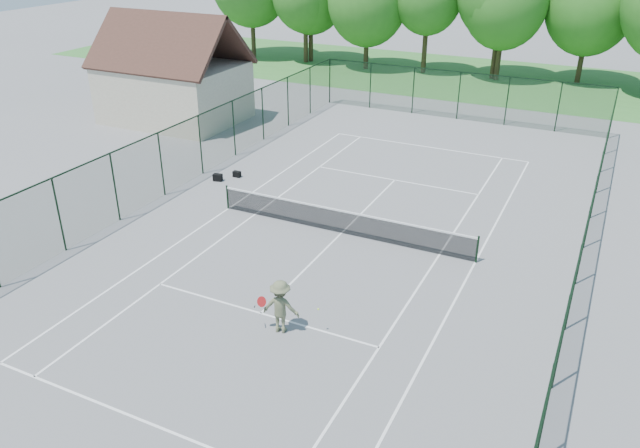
{
  "coord_description": "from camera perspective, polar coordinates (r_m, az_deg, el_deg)",
  "views": [
    {
      "loc": [
        9.14,
        -20.76,
        11.54
      ],
      "look_at": [
        0.0,
        -2.0,
        1.3
      ],
      "focal_mm": 35.0,
      "sensor_mm": 36.0,
      "label": 1
    }
  ],
  "objects": [
    {
      "name": "tennis_net",
      "position": [
        25.2,
        1.99,
        0.32
      ],
      "size": [
        11.08,
        0.08,
        1.1
      ],
      "color": "black",
      "rests_on": "ground"
    },
    {
      "name": "tennis_player",
      "position": [
        19.25,
        -3.63,
        -7.54
      ],
      "size": [
        2.0,
        0.9,
        1.77
      ],
      "color": "#606545",
      "rests_on": "ground"
    },
    {
      "name": "sports_bag_b",
      "position": [
        31.28,
        -7.61,
        4.54
      ],
      "size": [
        0.38,
        0.24,
        0.29
      ],
      "primitive_type": "cube",
      "rotation": [
        0.0,
        0.0,
        0.01
      ],
      "color": "black",
      "rests_on": "ground"
    },
    {
      "name": "ground",
      "position": [
        25.45,
        1.97,
        -0.84
      ],
      "size": [
        140.0,
        140.0,
        0.0
      ],
      "primitive_type": "plane",
      "color": "gray",
      "rests_on": "ground"
    },
    {
      "name": "tree_line_far",
      "position": [
        51.87,
        16.61,
        19.0
      ],
      "size": [
        39.4,
        6.4,
        9.7
      ],
      "color": "#40311D",
      "rests_on": "ground"
    },
    {
      "name": "grass_far",
      "position": [
        52.85,
        15.77,
        12.58
      ],
      "size": [
        80.0,
        16.0,
        0.01
      ],
      "primitive_type": "cube",
      "color": "#3C7C34",
      "rests_on": "ground"
    },
    {
      "name": "fence_enclosure",
      "position": [
        24.78,
        2.03,
        2.37
      ],
      "size": [
        18.05,
        36.05,
        3.02
      ],
      "color": "#193820",
      "rests_on": "ground"
    },
    {
      "name": "sports_bag_a",
      "position": [
        30.93,
        -9.33,
        4.22
      ],
      "size": [
        0.48,
        0.35,
        0.35
      ],
      "primitive_type": "cube",
      "rotation": [
        0.0,
        0.0,
        0.21
      ],
      "color": "black",
      "rests_on": "ground"
    },
    {
      "name": "utility_building",
      "position": [
        40.61,
        -13.36,
        13.49
      ],
      "size": [
        8.6,
        6.27,
        6.63
      ],
      "color": "beige",
      "rests_on": "ground"
    },
    {
      "name": "court_lines",
      "position": [
        25.45,
        1.97,
        -0.84
      ],
      "size": [
        11.05,
        23.85,
        0.01
      ],
      "color": "white",
      "rests_on": "ground"
    }
  ]
}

